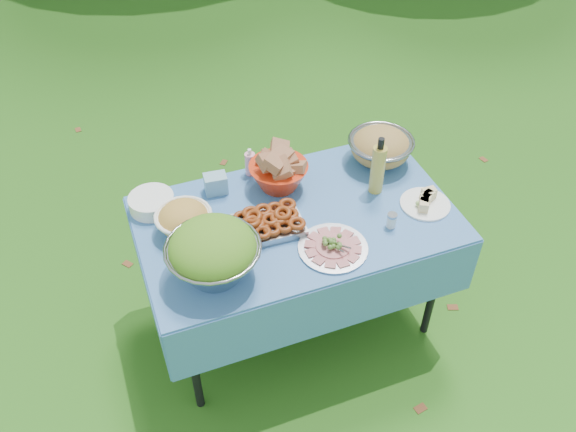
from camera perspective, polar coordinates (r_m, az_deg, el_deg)
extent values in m
plane|color=black|center=(3.40, 0.69, -9.51)|extent=(80.00, 80.00, 0.00)
cube|color=#72B1DB|center=(3.10, 0.75, -5.25)|extent=(1.46, 0.86, 0.76)
cylinder|color=white|center=(2.92, -12.64, 1.25)|extent=(0.22, 0.22, 0.07)
cube|color=#81B5CD|center=(2.96, -6.78, 3.02)|extent=(0.11, 0.09, 0.10)
cylinder|color=#F89EBC|center=(3.03, -3.57, 5.10)|extent=(0.06, 0.06, 0.15)
cube|color=#ABACB0|center=(2.75, -1.87, -0.64)|extent=(0.32, 0.23, 0.07)
cylinder|color=#ADAEB4|center=(2.67, 4.26, -2.56)|extent=(0.37, 0.37, 0.07)
cylinder|color=gold|center=(2.91, 8.44, 4.71)|extent=(0.09, 0.09, 0.31)
cylinder|color=white|center=(2.94, 12.78, 1.49)|extent=(0.30, 0.30, 0.06)
cylinder|color=silver|center=(2.80, 9.67, -0.40)|extent=(0.06, 0.06, 0.07)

